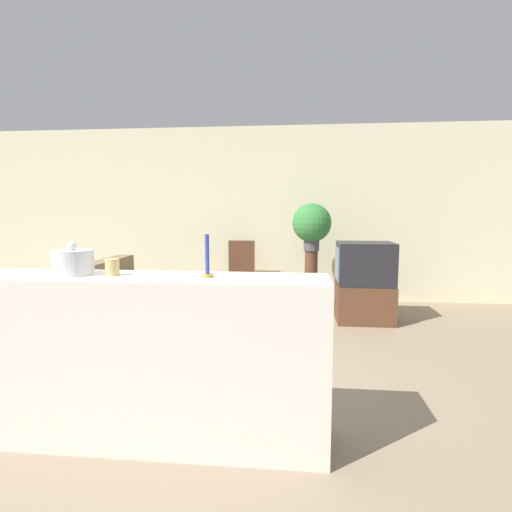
{
  "coord_description": "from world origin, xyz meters",
  "views": [
    {
      "loc": [
        1.0,
        -2.87,
        1.41
      ],
      "look_at": [
        0.5,
        1.99,
        0.85
      ],
      "focal_mm": 28.0,
      "sensor_mm": 36.0,
      "label": 1
    }
  ],
  "objects_px": {
    "television": "(365,263)",
    "potted_plant": "(312,224)",
    "wooden_chair": "(241,271)",
    "decorative_bowl": "(73,262)",
    "couch": "(125,311)"
  },
  "relations": [
    {
      "from": "decorative_bowl",
      "to": "wooden_chair",
      "type": "bearing_deg",
      "value": 81.93
    },
    {
      "from": "wooden_chair",
      "to": "potted_plant",
      "type": "bearing_deg",
      "value": -10.5
    },
    {
      "from": "wooden_chair",
      "to": "decorative_bowl",
      "type": "relative_size",
      "value": 4.0
    },
    {
      "from": "couch",
      "to": "wooden_chair",
      "type": "height_order",
      "value": "wooden_chair"
    },
    {
      "from": "couch",
      "to": "television",
      "type": "relative_size",
      "value": 2.34
    },
    {
      "from": "decorative_bowl",
      "to": "potted_plant",
      "type": "bearing_deg",
      "value": 65.5
    },
    {
      "from": "potted_plant",
      "to": "decorative_bowl",
      "type": "distance_m",
      "value": 3.73
    },
    {
      "from": "couch",
      "to": "potted_plant",
      "type": "relative_size",
      "value": 2.47
    },
    {
      "from": "television",
      "to": "potted_plant",
      "type": "distance_m",
      "value": 0.97
    },
    {
      "from": "potted_plant",
      "to": "couch",
      "type": "bearing_deg",
      "value": -145.81
    },
    {
      "from": "wooden_chair",
      "to": "couch",
      "type": "bearing_deg",
      "value": -123.5
    },
    {
      "from": "potted_plant",
      "to": "wooden_chair",
      "type": "bearing_deg",
      "value": 169.5
    },
    {
      "from": "wooden_chair",
      "to": "television",
      "type": "bearing_deg",
      "value": -23.13
    },
    {
      "from": "potted_plant",
      "to": "decorative_bowl",
      "type": "bearing_deg",
      "value": -114.5
    },
    {
      "from": "decorative_bowl",
      "to": "television",
      "type": "bearing_deg",
      "value": 52.48
    }
  ]
}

